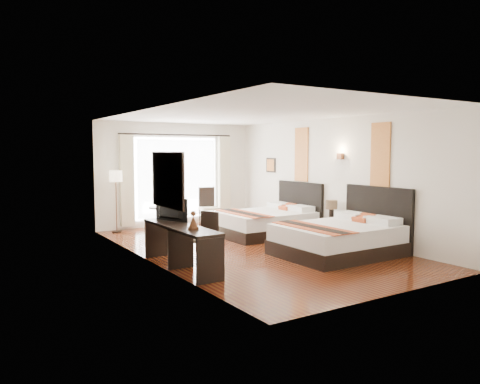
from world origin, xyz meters
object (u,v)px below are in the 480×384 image
console_desk (181,247)px  window_chair (209,214)px  desk_chair (203,248)px  bed_far (268,222)px  vase (340,217)px  table_lamp (331,206)px  fruit_bowl (160,206)px  side_table (159,218)px  bed_near (341,238)px  television (169,210)px  floor_lamp (116,180)px  nightstand (332,231)px

console_desk → window_chair: window_chair is taller
console_desk → desk_chair: bearing=12.3°
bed_far → vase: bearing=-62.9°
table_lamp → console_desk: size_ratio=0.19×
console_desk → fruit_bowl: size_ratio=9.29×
console_desk → side_table: 4.09m
side_table → desk_chair: bearing=-100.8°
table_lamp → bed_near: bearing=-126.0°
vase → bed_far: bearing=117.1°
television → fruit_bowl: size_ratio=3.17×
floor_lamp → window_chair: 2.66m
table_lamp → window_chair: window_chair is taller
bed_far → floor_lamp: size_ratio=1.43×
bed_far → fruit_bowl: bed_far is taller
vase → fruit_bowl: fruit_bowl is taller
vase → desk_chair: (-3.51, -0.14, -0.27)m
nightstand → fruit_bowl: (-2.75, 3.47, 0.41)m
bed_near → desk_chair: bearing=163.4°
side_table → floor_lamp: bearing=165.1°
nightstand → floor_lamp: (-3.79, 3.74, 1.09)m
vase → console_desk: 4.02m
floor_lamp → console_desk: bearing=-92.6°
table_lamp → desk_chair: 3.57m
floor_lamp → side_table: floor_lamp is taller
bed_far → television: bed_far is taller
bed_far → nightstand: (0.79, -1.42, -0.10)m
fruit_bowl → desk_chair: bearing=-100.9°
console_desk → desk_chair: 0.52m
nightstand → floor_lamp: size_ratio=0.30×
vase → fruit_bowl: 4.60m
table_lamp → vase: bearing=-90.1°
television → table_lamp: bearing=-114.3°
side_table → bed_far: bearing=-46.3°
bed_far → floor_lamp: floor_lamp is taller
nightstand → desk_chair: 3.50m
bed_near → side_table: size_ratio=3.81×
bed_near → bed_far: bearing=89.1°
console_desk → side_table: bearing=72.7°
bed_far → window_chair: bearing=105.7°
console_desk → desk_chair: (0.50, 0.11, -0.09)m
floor_lamp → fruit_bowl: (1.04, -0.28, -0.67)m
side_table → table_lamp: bearing=-50.6°
vase → floor_lamp: (-3.82, 3.94, 0.75)m
console_desk → side_table: size_ratio=3.62×
fruit_bowl → bed_near: bearing=-67.4°
desk_chair → floor_lamp: bearing=-104.5°
television → side_table: bearing=-43.5°
nightstand → floor_lamp: bearing=135.3°
desk_chair → floor_lamp: floor_lamp is taller
nightstand → table_lamp: 0.57m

